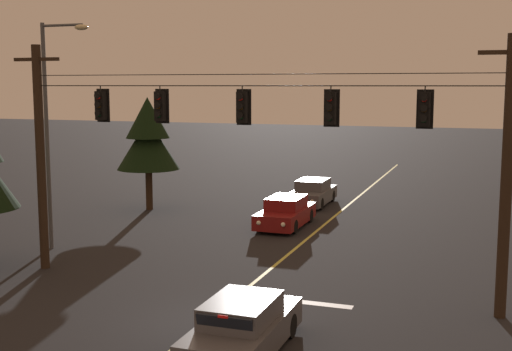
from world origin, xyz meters
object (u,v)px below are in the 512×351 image
Objects in this scene: traffic_light_right_inner at (330,108)px; traffic_light_left_inner at (160,106)px; traffic_light_rightmost at (424,109)px; tree_verge_near at (148,137)px; traffic_light_centre at (242,107)px; car_oncoming_lead at (286,213)px; street_lamp_corner at (52,117)px; car_waiting_near_lane at (243,328)px; car_oncoming_trailing at (312,193)px; traffic_light_leftmost at (101,105)px.

traffic_light_left_inner is at bearing 180.00° from traffic_light_right_inner.
traffic_light_rightmost is 0.21× the size of tree_verge_near.
traffic_light_centre reaches higher than car_oncoming_lead.
traffic_light_centre is at bearing 0.00° from traffic_light_left_inner.
traffic_light_rightmost is 14.63m from street_lamp_corner.
traffic_light_right_inner is (2.80, 0.00, 0.00)m from traffic_light_centre.
car_waiting_near_lane is 0.98× the size of car_oncoming_trailing.
street_lamp_corner is at bearing 167.74° from traffic_light_right_inner.
traffic_light_centre reaches higher than car_waiting_near_lane.
traffic_light_centre is 0.14× the size of street_lamp_corner.
traffic_light_left_inner is 5.64m from traffic_light_right_inner.
traffic_light_rightmost is at bearing 0.00° from traffic_light_left_inner.
car_oncoming_lead and car_oncoming_trailing have the same top height.
tree_verge_near is at bearing 120.45° from traffic_light_left_inner.
car_oncoming_trailing is at bearing 61.61° from street_lamp_corner.
traffic_light_rightmost is (8.35, 0.00, 0.00)m from traffic_light_left_inner.
traffic_light_right_inner is 16.90m from tree_verge_near.
traffic_light_right_inner is 17.12m from car_oncoming_trailing.
street_lamp_corner reaches higher than traffic_light_centre.
traffic_light_leftmost reaches higher than car_oncoming_lead.
car_waiting_near_lane is at bearing -45.91° from traffic_light_left_inner.
traffic_light_left_inner is 8.35m from traffic_light_rightmost.
traffic_light_rightmost is at bearing 52.46° from car_waiting_near_lane.
traffic_light_leftmost reaches higher than tree_verge_near.
traffic_light_leftmost is at bearing 180.00° from traffic_light_rightmost.
traffic_light_right_inner is 0.28× the size of car_oncoming_lead.
car_waiting_near_lane is 0.73× the size of tree_verge_near.
tree_verge_near is at bearing -151.08° from car_oncoming_trailing.
car_oncoming_lead is 1.00× the size of car_oncoming_trailing.
car_oncoming_trailing is 15.60m from street_lamp_corner.
car_oncoming_trailing is at bearing 115.03° from traffic_light_rightmost.
car_oncoming_lead is at bearing 44.07° from street_lamp_corner.
car_waiting_near_lane is at bearing -69.33° from traffic_light_centre.
street_lamp_corner reaches higher than tree_verge_near.
street_lamp_corner reaches higher than car_oncoming_trailing.
traffic_light_centre reaches higher than tree_verge_near.
traffic_light_left_inner is at bearing 0.00° from traffic_light_leftmost.
car_waiting_near_lane is (1.81, -4.81, -5.19)m from traffic_light_centre.
street_lamp_corner is at bearing -135.93° from car_oncoming_lead.
traffic_light_right_inner is (7.86, 0.00, 0.00)m from traffic_light_leftmost.
street_lamp_corner reaches higher than car_oncoming_lead.
traffic_light_leftmost is 10.58m from traffic_light_rightmost.
car_oncoming_lead is at bearing 82.17° from traffic_light_left_inner.
traffic_light_centre is at bearing -15.95° from street_lamp_corner.
traffic_light_centre is 7.30m from car_waiting_near_lane.
street_lamp_corner is (-7.37, -7.14, 4.63)m from car_oncoming_lead.
car_oncoming_trailing is 0.50× the size of street_lamp_corner.
traffic_light_leftmost is 12.39m from tree_verge_near.
traffic_light_right_inner is (5.64, 0.00, 0.00)m from traffic_light_left_inner.
traffic_light_centre is (5.07, 0.00, 0.00)m from traffic_light_leftmost.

